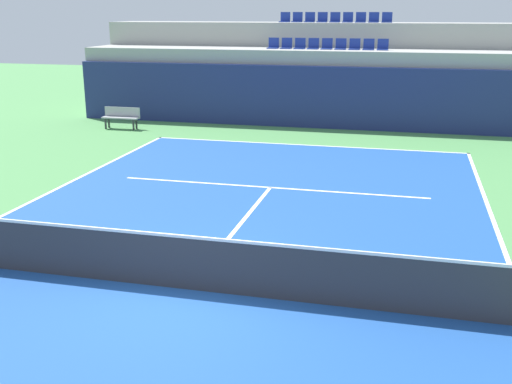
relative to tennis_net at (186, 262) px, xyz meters
name	(u,v)px	position (x,y,z in m)	size (l,w,h in m)	color
ground_plane	(187,290)	(0.00, 0.00, -0.51)	(80.00, 80.00, 0.00)	#4C8C4C
court_surface	(187,289)	(0.00, 0.00, -0.50)	(11.00, 24.00, 0.01)	#1E4C99
baseline_far	(305,145)	(0.00, 11.95, -0.50)	(11.00, 0.10, 0.00)	white
service_line_far	(270,188)	(0.00, 6.40, -0.50)	(8.26, 0.10, 0.00)	white
centre_service_line	(238,227)	(0.00, 3.20, -0.50)	(0.10, 6.40, 0.00)	white
back_wall	(320,97)	(0.00, 15.42, 0.71)	(20.57, 0.30, 2.45)	navy
stands_tier_lower	(325,86)	(0.00, 16.77, 1.00)	(20.57, 2.40, 3.01)	#9E9E99
stands_tier_upper	(333,69)	(0.00, 19.17, 1.51)	(20.57, 2.40, 4.03)	#9E9E99
seating_row_lower	(327,46)	(0.00, 16.86, 2.63)	(4.95, 0.44, 0.44)	navy
seating_row_upper	(335,19)	(0.00, 19.26, 3.65)	(4.95, 0.44, 0.44)	navy
tennis_net	(186,262)	(0.00, 0.00, 0.00)	(11.08, 0.08, 1.07)	black
player_bench	(121,116)	(-7.64, 13.32, 0.00)	(1.50, 0.40, 0.85)	#99999E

